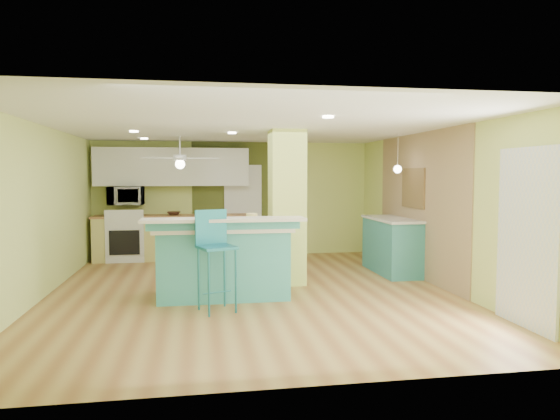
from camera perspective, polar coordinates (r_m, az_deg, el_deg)
The scene contains 23 objects.
floor at distance 7.73m, azimuth -3.36°, elevation -9.32°, with size 6.00×7.00×0.01m, color #926033.
ceiling at distance 7.56m, azimuth -3.44°, elevation 9.53°, with size 6.00×7.00×0.01m, color white.
wall_back at distance 11.03m, azimuth -5.32°, elevation 1.25°, with size 6.00×0.01×2.50m, color #CDDE77.
wall_front at distance 4.09m, azimuth 1.80°, elevation -3.39°, with size 6.00×0.01×2.50m, color #CDDE77.
wall_left at distance 7.82m, azimuth -25.87°, elevation -0.25°, with size 0.01×7.00×2.50m, color #CDDE77.
wall_right at distance 8.40m, azimuth 17.43°, elevation 0.23°, with size 0.01×7.00×2.50m, color #CDDE77.
wood_panel at distance 8.94m, azimuth 15.60°, elevation 0.48°, with size 0.02×3.40×2.50m, color #907252.
olive_accent at distance 11.03m, azimuth -4.27°, elevation 1.26°, with size 2.20×0.02×2.50m, color #495221.
interior_door at distance 11.01m, azimuth -4.25°, elevation -0.05°, with size 0.82×0.05×2.00m, color silver.
french_door at distance 6.44m, azimuth 26.40°, elevation -2.88°, with size 0.04×1.08×2.10m, color white.
column at distance 8.13m, azimuth 0.79°, elevation 0.29°, with size 0.55×0.55×2.50m, color #CADC66.
kitchen_run at distance 10.77m, azimuth -12.09°, elevation -3.04°, with size 3.25×0.63×0.94m.
stove at distance 10.85m, azimuth -17.12°, elevation -3.14°, with size 0.76×0.66×1.08m.
upper_cabinets at distance 10.81m, azimuth -12.18°, elevation 4.84°, with size 3.20×0.34×0.80m, color white.
microwave at distance 10.79m, azimuth -17.21°, elevation 1.56°, with size 0.70×0.48×0.39m, color white.
ceiling_fan at distance 9.49m, azimuth -11.36°, elevation 5.75°, with size 1.41×1.41×0.61m.
pendant_lamp at distance 8.92m, azimuth 13.29°, elevation 4.59°, with size 0.14×0.14×0.69m.
wall_decor at distance 9.09m, azimuth 14.97°, elevation 2.44°, with size 0.03×0.90×0.70m, color brown.
peninsula at distance 7.35m, azimuth -6.51°, elevation -5.62°, with size 2.23×1.19×1.19m.
bar_stool at distance 6.59m, azimuth -7.53°, elevation -3.82°, with size 0.56×0.56×1.32m.
side_counter at distance 9.31m, azimuth 12.70°, elevation -3.95°, with size 0.66×1.56×1.00m.
fruit_bowl at distance 10.71m, azimuth -12.04°, elevation -0.37°, with size 0.29×0.29×0.07m, color #3B2318.
canister at distance 7.42m, azimuth -3.24°, elevation -1.06°, with size 0.17×0.17×0.18m, color yellow.
Camera 1 is at (-0.79, -7.48, 1.78)m, focal length 32.00 mm.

